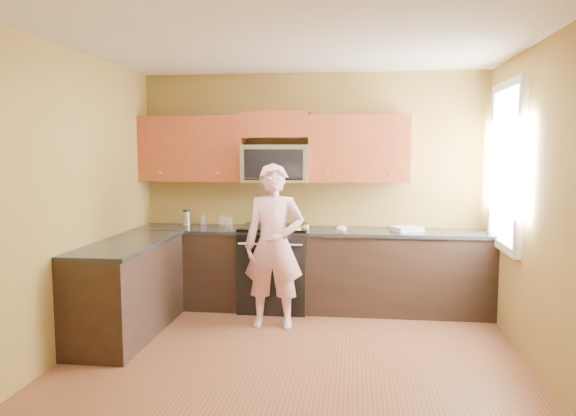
% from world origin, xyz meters
% --- Properties ---
extents(floor, '(4.00, 4.00, 0.00)m').
position_xyz_m(floor, '(0.00, 0.00, 0.00)').
color(floor, brown).
rests_on(floor, ground).
extents(ceiling, '(4.00, 4.00, 0.00)m').
position_xyz_m(ceiling, '(0.00, 0.00, 2.70)').
color(ceiling, white).
rests_on(ceiling, ground).
extents(wall_back, '(4.00, 0.00, 4.00)m').
position_xyz_m(wall_back, '(0.00, 2.00, 1.35)').
color(wall_back, olive).
rests_on(wall_back, ground).
extents(wall_front, '(4.00, 0.00, 4.00)m').
position_xyz_m(wall_front, '(0.00, -2.00, 1.35)').
color(wall_front, olive).
rests_on(wall_front, ground).
extents(wall_left, '(0.00, 4.00, 4.00)m').
position_xyz_m(wall_left, '(-2.00, 0.00, 1.35)').
color(wall_left, olive).
rests_on(wall_left, ground).
extents(wall_right, '(0.00, 4.00, 4.00)m').
position_xyz_m(wall_right, '(2.00, 0.00, 1.35)').
color(wall_right, olive).
rests_on(wall_right, ground).
extents(cabinet_back_run, '(4.00, 0.60, 0.88)m').
position_xyz_m(cabinet_back_run, '(0.00, 1.70, 0.44)').
color(cabinet_back_run, black).
rests_on(cabinet_back_run, floor).
extents(cabinet_left_run, '(0.60, 1.60, 0.88)m').
position_xyz_m(cabinet_left_run, '(-1.70, 0.60, 0.44)').
color(cabinet_left_run, black).
rests_on(cabinet_left_run, floor).
extents(countertop_back, '(4.00, 0.62, 0.04)m').
position_xyz_m(countertop_back, '(0.00, 1.69, 0.90)').
color(countertop_back, black).
rests_on(countertop_back, cabinet_back_run).
extents(countertop_left, '(0.62, 1.60, 0.04)m').
position_xyz_m(countertop_left, '(-1.69, 0.60, 0.90)').
color(countertop_left, black).
rests_on(countertop_left, cabinet_left_run).
extents(stove, '(0.76, 0.65, 0.95)m').
position_xyz_m(stove, '(-0.40, 1.68, 0.47)').
color(stove, black).
rests_on(stove, floor).
extents(microwave, '(0.76, 0.40, 0.42)m').
position_xyz_m(microwave, '(-0.40, 1.80, 1.45)').
color(microwave, silver).
rests_on(microwave, wall_back).
extents(upper_cab_left, '(1.22, 0.33, 0.75)m').
position_xyz_m(upper_cab_left, '(-1.39, 1.83, 1.45)').
color(upper_cab_left, brown).
rests_on(upper_cab_left, wall_back).
extents(upper_cab_right, '(1.12, 0.33, 0.75)m').
position_xyz_m(upper_cab_right, '(0.54, 1.83, 1.45)').
color(upper_cab_right, brown).
rests_on(upper_cab_right, wall_back).
extents(upper_cab_over_mw, '(0.76, 0.33, 0.30)m').
position_xyz_m(upper_cab_over_mw, '(-0.40, 1.83, 2.10)').
color(upper_cab_over_mw, brown).
rests_on(upper_cab_over_mw, wall_back).
extents(window, '(0.06, 1.06, 1.66)m').
position_xyz_m(window, '(1.98, 1.20, 1.65)').
color(window, white).
rests_on(window, wall_right).
extents(woman, '(0.62, 0.41, 1.68)m').
position_xyz_m(woman, '(-0.31, 1.04, 0.84)').
color(woman, pink).
rests_on(woman, floor).
extents(frying_pan, '(0.34, 0.48, 0.06)m').
position_xyz_m(frying_pan, '(-0.40, 1.60, 0.95)').
color(frying_pan, black).
rests_on(frying_pan, stove).
extents(butter_tub, '(0.16, 0.16, 0.09)m').
position_xyz_m(butter_tub, '(-0.07, 1.69, 0.92)').
color(butter_tub, yellow).
rests_on(butter_tub, countertop_back).
extents(toast_slice, '(0.13, 0.13, 0.01)m').
position_xyz_m(toast_slice, '(0.35, 1.56, 0.93)').
color(toast_slice, '#B27F47').
rests_on(toast_slice, countertop_back).
extents(napkin_a, '(0.13, 0.13, 0.06)m').
position_xyz_m(napkin_a, '(-0.13, 1.45, 0.95)').
color(napkin_a, silver).
rests_on(napkin_a, countertop_back).
extents(napkin_b, '(0.16, 0.16, 0.07)m').
position_xyz_m(napkin_b, '(0.36, 1.56, 0.95)').
color(napkin_b, silver).
rests_on(napkin_b, countertop_back).
extents(dish_towel, '(0.38, 0.35, 0.05)m').
position_xyz_m(dish_towel, '(1.07, 1.69, 0.95)').
color(dish_towel, white).
rests_on(dish_towel, countertop_back).
extents(travel_mug, '(0.10, 0.10, 0.19)m').
position_xyz_m(travel_mug, '(-1.49, 1.86, 0.92)').
color(travel_mug, silver).
rests_on(travel_mug, countertop_back).
extents(glass_a, '(0.08, 0.08, 0.12)m').
position_xyz_m(glass_a, '(-1.30, 1.91, 0.98)').
color(glass_a, silver).
rests_on(glass_a, countertop_back).
extents(glass_b, '(0.09, 0.09, 0.12)m').
position_xyz_m(glass_b, '(-1.07, 1.92, 0.98)').
color(glass_b, silver).
rests_on(glass_b, countertop_back).
extents(glass_c, '(0.09, 0.09, 0.12)m').
position_xyz_m(glass_c, '(-0.93, 1.70, 0.98)').
color(glass_c, silver).
rests_on(glass_c, countertop_back).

